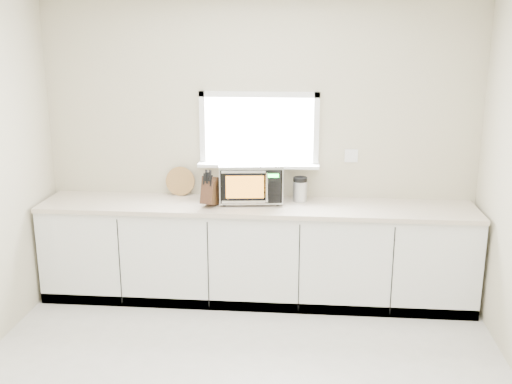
# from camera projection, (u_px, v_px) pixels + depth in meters

# --- Properties ---
(back_wall) EXTENTS (4.00, 0.17, 2.70)m
(back_wall) POSITION_uv_depth(u_px,v_px,m) (259.00, 149.00, 5.56)
(back_wall) COLOR beige
(back_wall) RESTS_ON ground
(cabinets) EXTENTS (3.92, 0.60, 0.88)m
(cabinets) POSITION_uv_depth(u_px,v_px,m) (256.00, 254.00, 5.52)
(cabinets) COLOR silver
(cabinets) RESTS_ON ground
(countertop) EXTENTS (3.92, 0.64, 0.04)m
(countertop) POSITION_uv_depth(u_px,v_px,m) (256.00, 207.00, 5.39)
(countertop) COLOR beige
(countertop) RESTS_ON cabinets
(microwave) EXTENTS (0.61, 0.50, 0.37)m
(microwave) POSITION_uv_depth(u_px,v_px,m) (251.00, 180.00, 5.46)
(microwave) COLOR black
(microwave) RESTS_ON countertop
(knife_block) EXTENTS (0.17, 0.26, 0.34)m
(knife_block) POSITION_uv_depth(u_px,v_px,m) (210.00, 190.00, 5.31)
(knife_block) COLOR #4A301A
(knife_block) RESTS_ON countertop
(cutting_board) EXTENTS (0.27, 0.07, 0.27)m
(cutting_board) POSITION_uv_depth(u_px,v_px,m) (180.00, 181.00, 5.66)
(cutting_board) COLOR #A77341
(cutting_board) RESTS_ON countertop
(coffee_grinder) EXTENTS (0.14, 0.14, 0.23)m
(coffee_grinder) POSITION_uv_depth(u_px,v_px,m) (300.00, 189.00, 5.46)
(coffee_grinder) COLOR #B2B5BA
(coffee_grinder) RESTS_ON countertop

